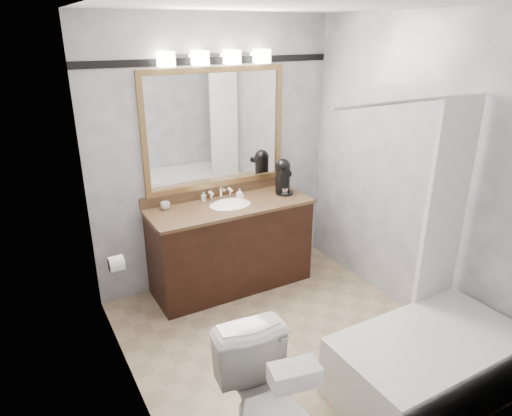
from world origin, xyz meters
name	(u,v)px	position (x,y,z in m)	size (l,w,h in m)	color
room	(292,196)	(0.00, 0.00, 1.25)	(2.42, 2.62, 2.52)	tan
vanity	(231,244)	(0.00, 1.02, 0.44)	(1.53, 0.58, 0.97)	black
mirror	(216,129)	(0.00, 1.28, 1.50)	(1.40, 0.04, 1.10)	#997545
vanity_light_bar	(216,57)	(0.00, 1.23, 2.13)	(1.02, 0.14, 0.12)	silver
accent_stripe	(213,61)	(0.00, 1.29, 2.10)	(2.40, 0.01, 0.06)	black
bathtub	(429,355)	(0.55, -0.90, 0.28)	(1.30, 0.75, 1.96)	white
tp_roll	(116,264)	(-1.14, 0.66, 0.70)	(0.12, 0.12, 0.11)	white
tissue_box	(294,375)	(-0.72, -1.12, 0.84)	(0.24, 0.13, 0.10)	white
coffee_maker	(283,175)	(0.61, 1.07, 1.02)	(0.18, 0.22, 0.34)	black
cup_left	(165,206)	(-0.56, 1.19, 0.88)	(0.08, 0.08, 0.07)	white
soap_bottle_a	(204,197)	(-0.18, 1.20, 0.90)	(0.04, 0.04, 0.09)	white
soap_bottle_b	(240,193)	(0.17, 1.15, 0.89)	(0.07, 0.07, 0.09)	white
soap_bar	(240,196)	(0.17, 1.13, 0.86)	(0.07, 0.04, 0.02)	beige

